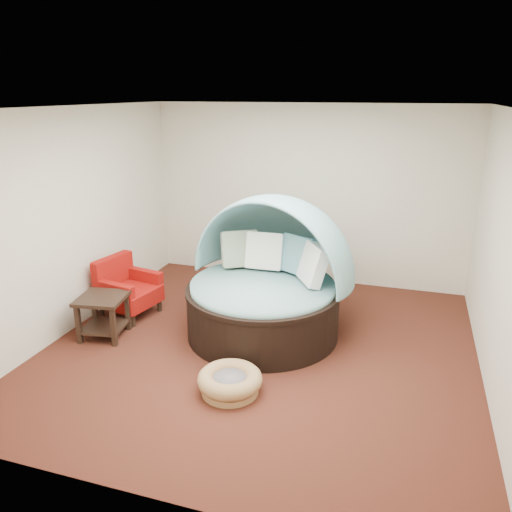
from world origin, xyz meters
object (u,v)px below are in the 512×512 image
(canopy_daybed, at_px, (267,271))
(side_table, at_px, (103,311))
(red_armchair, at_px, (127,289))
(pet_basket, at_px, (230,381))

(canopy_daybed, relative_size, side_table, 3.66)
(side_table, bearing_deg, canopy_daybed, 21.83)
(canopy_daybed, distance_m, red_armchair, 2.05)
(red_armchair, relative_size, side_table, 1.25)
(pet_basket, relative_size, red_armchair, 0.96)
(side_table, bearing_deg, pet_basket, -19.53)
(pet_basket, bearing_deg, canopy_daybed, 91.01)
(red_armchair, height_order, side_table, red_armchair)
(canopy_daybed, bearing_deg, side_table, -144.68)
(red_armchair, bearing_deg, canopy_daybed, 13.25)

